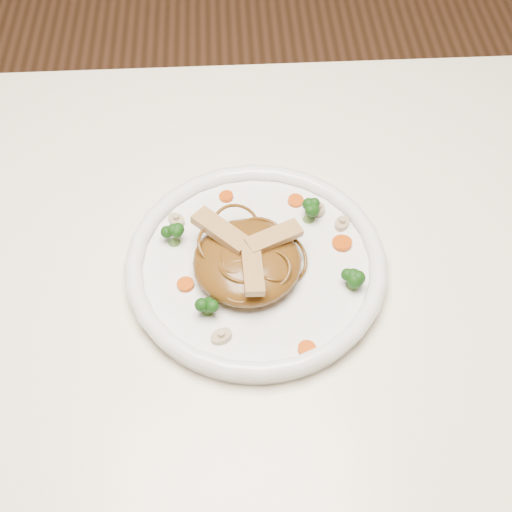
{
  "coord_description": "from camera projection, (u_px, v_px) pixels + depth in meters",
  "views": [
    {
      "loc": [
        0.02,
        -0.43,
        1.38
      ],
      "look_at": [
        0.04,
        0.03,
        0.78
      ],
      "focal_mm": 47.97,
      "sensor_mm": 36.0,
      "label": 1
    }
  ],
  "objects": [
    {
      "name": "ground",
      "position": [
        235.0,
        504.0,
        1.36
      ],
      "size": [
        4.0,
        4.0,
        0.0
      ],
      "primitive_type": "plane",
      "color": "#51301B",
      "rests_on": "ground"
    },
    {
      "name": "table",
      "position": [
        222.0,
        338.0,
        0.84
      ],
      "size": [
        1.2,
        0.8,
        0.75
      ],
      "color": "white",
      "rests_on": "ground"
    },
    {
      "name": "plate",
      "position": [
        256.0,
        268.0,
        0.77
      ],
      "size": [
        0.29,
        0.29,
        0.02
      ],
      "primitive_type": "cylinder",
      "rotation": [
        0.0,
        0.0,
        -0.01
      ],
      "color": "white",
      "rests_on": "table"
    },
    {
      "name": "noodle_mound",
      "position": [
        247.0,
        261.0,
        0.74
      ],
      "size": [
        0.14,
        0.14,
        0.04
      ],
      "primitive_type": "ellipsoid",
      "rotation": [
        0.0,
        0.0,
        0.25
      ],
      "color": "#5B3B11",
      "rests_on": "plate"
    },
    {
      "name": "chicken_a",
      "position": [
        274.0,
        237.0,
        0.73
      ],
      "size": [
        0.07,
        0.05,
        0.01
      ],
      "primitive_type": "cube",
      "rotation": [
        0.0,
        0.0,
        0.47
      ],
      "color": "tan",
      "rests_on": "noodle_mound"
    },
    {
      "name": "chicken_b",
      "position": [
        221.0,
        231.0,
        0.74
      ],
      "size": [
        0.07,
        0.06,
        0.01
      ],
      "primitive_type": "cube",
      "rotation": [
        0.0,
        0.0,
        2.39
      ],
      "color": "tan",
      "rests_on": "noodle_mound"
    },
    {
      "name": "chicken_c",
      "position": [
        253.0,
        269.0,
        0.71
      ],
      "size": [
        0.02,
        0.06,
        0.01
      ],
      "primitive_type": "cube",
      "rotation": [
        0.0,
        0.0,
        4.74
      ],
      "color": "tan",
      "rests_on": "noodle_mound"
    },
    {
      "name": "broccoli_0",
      "position": [
        309.0,
        210.0,
        0.79
      ],
      "size": [
        0.03,
        0.03,
        0.03
      ],
      "primitive_type": null,
      "rotation": [
        0.0,
        0.0,
        0.04
      ],
      "color": "#15440E",
      "rests_on": "plate"
    },
    {
      "name": "broccoli_1",
      "position": [
        173.0,
        233.0,
        0.77
      ],
      "size": [
        0.04,
        0.04,
        0.03
      ],
      "primitive_type": null,
      "rotation": [
        0.0,
        0.0,
        0.43
      ],
      "color": "#15440E",
      "rests_on": "plate"
    },
    {
      "name": "broccoli_2",
      "position": [
        207.0,
        304.0,
        0.71
      ],
      "size": [
        0.02,
        0.02,
        0.03
      ],
      "primitive_type": null,
      "rotation": [
        0.0,
        0.0,
        0.03
      ],
      "color": "#15440E",
      "rests_on": "plate"
    },
    {
      "name": "broccoli_3",
      "position": [
        354.0,
        277.0,
        0.73
      ],
      "size": [
        0.04,
        0.04,
        0.03
      ],
      "primitive_type": null,
      "rotation": [
        0.0,
        0.0,
        0.3
      ],
      "color": "#15440E",
      "rests_on": "plate"
    },
    {
      "name": "carrot_0",
      "position": [
        296.0,
        201.0,
        0.81
      ],
      "size": [
        0.02,
        0.02,
        0.0
      ],
      "primitive_type": "cylinder",
      "rotation": [
        0.0,
        0.0,
        -0.07
      ],
      "color": "#C33F07",
      "rests_on": "plate"
    },
    {
      "name": "carrot_1",
      "position": [
        186.0,
        284.0,
        0.74
      ],
      "size": [
        0.02,
        0.02,
        0.0
      ],
      "primitive_type": "cylinder",
      "rotation": [
        0.0,
        0.0,
        0.25
      ],
      "color": "#C33F07",
      "rests_on": "plate"
    },
    {
      "name": "carrot_2",
      "position": [
        342.0,
        243.0,
        0.78
      ],
      "size": [
        0.03,
        0.03,
        0.0
      ],
      "primitive_type": "cylinder",
      "rotation": [
        0.0,
        0.0,
        0.14
      ],
      "color": "#C33F07",
      "rests_on": "plate"
    },
    {
      "name": "carrot_3",
      "position": [
        226.0,
        196.0,
        0.82
      ],
      "size": [
        0.02,
        0.02,
        0.0
      ],
      "primitive_type": "cylinder",
      "rotation": [
        0.0,
        0.0,
        0.16
      ],
      "color": "#C33F07",
      "rests_on": "plate"
    },
    {
      "name": "carrot_4",
      "position": [
        307.0,
        349.0,
        0.69
      ],
      "size": [
        0.02,
        0.02,
        0.0
      ],
      "primitive_type": "cylinder",
      "rotation": [
        0.0,
        0.0,
        -0.0
      ],
      "color": "#C33F07",
      "rests_on": "plate"
    },
    {
      "name": "mushroom_0",
      "position": [
        221.0,
        336.0,
        0.7
      ],
      "size": [
        0.03,
        0.03,
        0.01
      ],
      "primitive_type": "cylinder",
      "rotation": [
        0.0,
        0.0,
        0.45
      ],
      "color": "#C7B395",
      "rests_on": "plate"
    },
    {
      "name": "mushroom_1",
      "position": [
        342.0,
        223.0,
        0.79
      ],
      "size": [
        0.03,
        0.03,
        0.01
      ],
      "primitive_type": "cylinder",
      "rotation": [
        0.0,
        0.0,
        1.0
      ],
      "color": "#C7B395",
      "rests_on": "plate"
    },
    {
      "name": "mushroom_2",
      "position": [
        177.0,
        220.0,
        0.8
      ],
      "size": [
        0.03,
        0.03,
        0.01
      ],
      "primitive_type": "cylinder",
      "rotation": [
        0.0,
        0.0,
        -0.78
      ],
      "color": "#C7B395",
      "rests_on": "plate"
    },
    {
      "name": "mushroom_3",
      "position": [
        318.0,
        209.0,
        0.81
      ],
      "size": [
        0.02,
        0.02,
        0.01
      ],
      "primitive_type": "cylinder",
      "rotation": [
        0.0,
        0.0,
        1.49
      ],
      "color": "#C7B395",
      "rests_on": "plate"
    }
  ]
}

